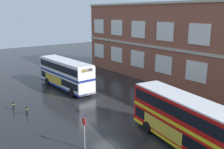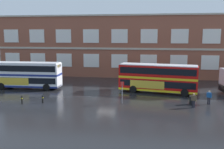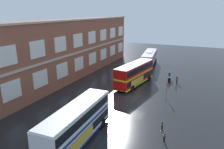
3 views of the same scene
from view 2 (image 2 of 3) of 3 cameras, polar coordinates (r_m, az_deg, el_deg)
ground_plane at (r=37.78m, az=-0.74°, el=-3.82°), size 120.00×120.00×0.00m
brick_terminal_building at (r=52.45m, az=5.24°, el=6.20°), size 54.85×8.19×12.01m
double_decker_near at (r=41.89m, az=-18.70°, el=-0.03°), size 11.10×3.22×4.07m
double_decker_middle at (r=37.45m, az=10.11°, el=-0.72°), size 11.26×4.24×4.07m
waiting_passenger at (r=30.91m, az=17.64°, el=-5.37°), size 0.64×0.33×1.70m
second_passenger at (r=32.98m, az=20.71°, el=-4.64°), size 0.59×0.43×1.70m
bus_stand_flag at (r=31.10m, az=2.26°, el=-3.53°), size 0.44×0.10×2.70m
station_litter_bin at (r=32.41m, az=17.24°, el=-5.45°), size 0.60×0.60×1.03m
safety_bollard_west at (r=32.66m, az=-15.11°, el=-5.29°), size 0.19×0.19×0.95m
safety_bollard_east at (r=33.09m, az=-19.34°, el=-5.31°), size 0.19×0.19×0.95m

